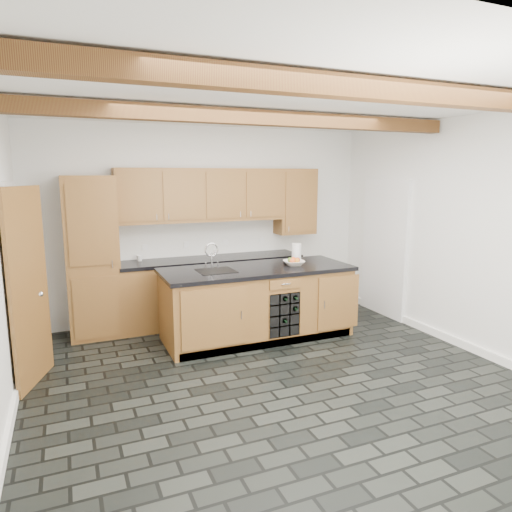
{
  "coord_description": "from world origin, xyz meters",
  "views": [
    {
      "loc": [
        -1.94,
        -4.0,
        2.1
      ],
      "look_at": [
        0.08,
        0.8,
        1.18
      ],
      "focal_mm": 32.0,
      "sensor_mm": 36.0,
      "label": 1
    }
  ],
  "objects_px": {
    "fruit_bowl": "(294,263)",
    "paper_towel": "(296,253)",
    "island": "(258,303)",
    "kitchen_scale": "(290,261)"
  },
  "relations": [
    {
      "from": "island",
      "to": "paper_towel",
      "type": "height_order",
      "value": "paper_towel"
    },
    {
      "from": "island",
      "to": "paper_towel",
      "type": "relative_size",
      "value": 9.87
    },
    {
      "from": "island",
      "to": "paper_towel",
      "type": "distance_m",
      "value": 0.9
    },
    {
      "from": "island",
      "to": "kitchen_scale",
      "type": "xyz_separation_m",
      "value": [
        0.54,
        0.16,
        0.49
      ]
    },
    {
      "from": "fruit_bowl",
      "to": "paper_towel",
      "type": "xyz_separation_m",
      "value": [
        0.16,
        0.23,
        0.09
      ]
    },
    {
      "from": "island",
      "to": "kitchen_scale",
      "type": "relative_size",
      "value": 14.39
    },
    {
      "from": "kitchen_scale",
      "to": "fruit_bowl",
      "type": "height_order",
      "value": "fruit_bowl"
    },
    {
      "from": "kitchen_scale",
      "to": "fruit_bowl",
      "type": "xyz_separation_m",
      "value": [
        -0.05,
        -0.22,
        0.01
      ]
    },
    {
      "from": "paper_towel",
      "to": "fruit_bowl",
      "type": "bearing_deg",
      "value": -124.27
    },
    {
      "from": "fruit_bowl",
      "to": "paper_towel",
      "type": "distance_m",
      "value": 0.3
    }
  ]
}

